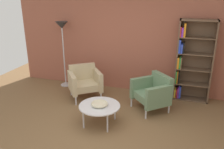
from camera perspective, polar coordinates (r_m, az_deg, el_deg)
ground_plane at (r=4.27m, az=-2.04°, el=-16.00°), size 8.32×8.32×0.00m
brick_back_panel at (r=5.93m, az=5.74°, el=9.56°), size 6.40×0.12×2.90m
bookshelf_tall at (r=5.73m, az=18.57°, el=3.04°), size 0.80×0.30×1.90m
coffee_table_low at (r=4.59m, az=-3.04°, el=-7.78°), size 0.80×0.80×0.40m
decorative_bowl at (r=4.56m, az=-3.05°, el=-7.07°), size 0.32×0.32×0.05m
armchair_by_bookshelf at (r=5.73m, az=-6.67°, el=-1.61°), size 0.95×0.94×0.78m
armchair_near_window at (r=5.19m, az=9.88°, el=-4.16°), size 0.95×0.95×0.78m
floor_lamp_torchiere at (r=6.28m, az=-11.94°, el=9.81°), size 0.32×0.32×1.74m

